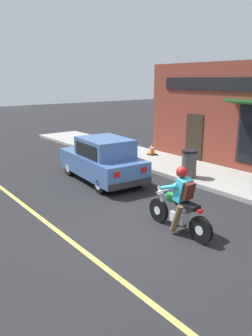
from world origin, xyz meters
TOP-DOWN VIEW (x-y plane):
  - ground_plane at (0.00, 0.00)m, footprint 80.00×80.00m
  - sidewalk_curb at (4.70, 3.00)m, footprint 2.60×22.00m
  - lane_stripe at (-1.80, 3.00)m, footprint 0.12×19.80m
  - motorcycle_with_rider at (0.47, -0.68)m, footprint 0.56×2.02m
  - car_hatchback at (1.35, 3.83)m, footprint 1.96×3.91m
  - trash_bin at (3.78, 1.93)m, footprint 0.56×0.56m
  - traffic_cone at (5.16, 5.37)m, footprint 0.36×0.36m

SIDE VIEW (x-z plane):
  - ground_plane at x=0.00m, z-range 0.00..0.00m
  - lane_stripe at x=-1.80m, z-range 0.00..0.01m
  - sidewalk_curb at x=4.70m, z-range 0.00..0.14m
  - traffic_cone at x=5.16m, z-range 0.13..0.73m
  - trash_bin at x=3.78m, z-range 0.15..1.13m
  - motorcycle_with_rider at x=0.47m, z-range -0.13..1.49m
  - car_hatchback at x=1.35m, z-range -0.02..1.55m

